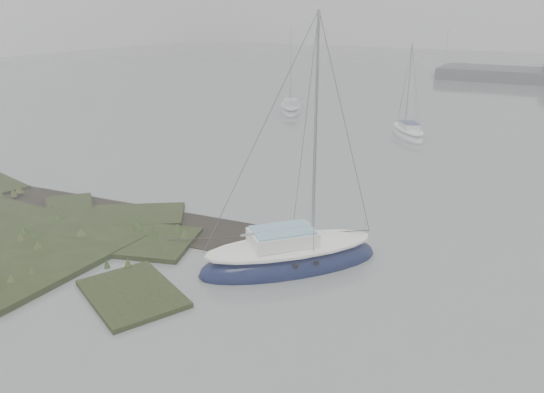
% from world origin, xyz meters
% --- Properties ---
extents(ground, '(160.00, 160.00, 0.00)m').
position_xyz_m(ground, '(0.00, 30.00, 0.00)').
color(ground, slate).
rests_on(ground, ground).
extents(sailboat_main, '(5.97, 6.28, 9.21)m').
position_xyz_m(sailboat_main, '(3.85, 3.79, 0.29)').
color(sailboat_main, '#0E1438').
rests_on(sailboat_main, ground).
extents(sailboat_white, '(4.06, 4.87, 6.82)m').
position_xyz_m(sailboat_white, '(1.91, 25.37, 0.21)').
color(sailboat_white, silver).
rests_on(sailboat_white, ground).
extents(sailboat_far_a, '(4.07, 5.43, 7.42)m').
position_xyz_m(sailboat_far_a, '(-9.50, 29.37, 0.23)').
color(sailboat_far_a, '#AFB4BA').
rests_on(sailboat_far_a, ground).
extents(sailboat_far_c, '(4.77, 1.98, 6.56)m').
position_xyz_m(sailboat_far_c, '(-3.38, 63.14, 0.20)').
color(sailboat_far_c, silver).
rests_on(sailboat_far_c, ground).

